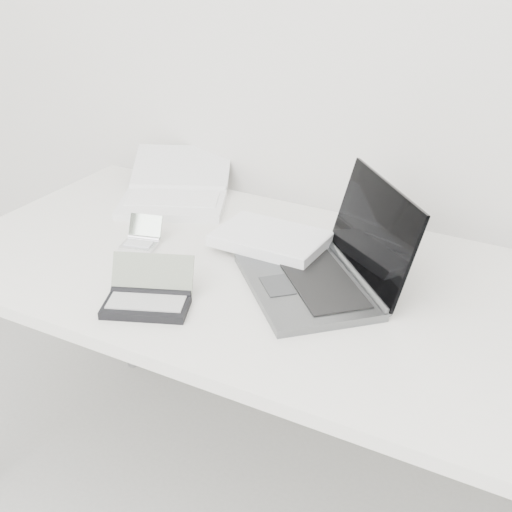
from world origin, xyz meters
The scene contains 5 objects.
desk centered at (0.00, 1.55, 0.68)m, with size 1.60×0.80×0.73m.
laptop_large centered at (0.05, 1.59, 0.77)m, with size 0.54×0.46×0.23m.
netbook_open_white centered at (-0.45, 1.80, 0.75)m, with size 0.41×0.45×0.10m.
pda_silver centered at (-0.36, 1.53, 0.74)m, with size 0.11×0.11×0.06m.
palmtop_charcoal centered at (-0.17, 1.30, 0.75)m, with size 0.22×0.20×0.09m.
Camera 1 is at (0.65, 0.29, 1.51)m, focal length 50.00 mm.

